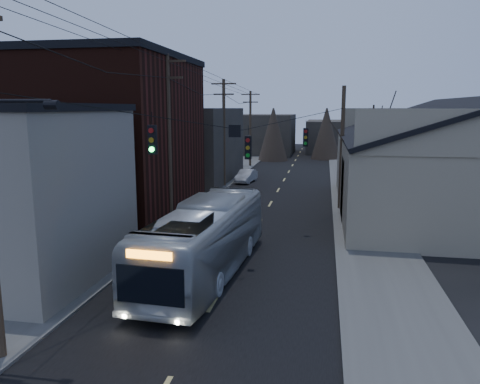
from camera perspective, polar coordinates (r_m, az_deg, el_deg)
The scene contains 13 objects.
road_surface at distance 38.65m, azimuth 4.39°, elevation -0.27°, with size 9.00×110.00×0.02m, color black.
sidewalk_left at distance 39.81m, azimuth -4.95°, elevation 0.10°, with size 4.00×110.00×0.12m, color #474744.
sidewalk_right at distance 38.54m, azimuth 14.05°, elevation -0.50°, with size 4.00×110.00×0.12m, color #474744.
building_clapboard at distance 21.43m, azimuth -26.69°, elevation -0.36°, with size 8.00×8.00×7.00m, color gray.
building_brick at distance 31.12m, azimuth -16.24°, elevation 6.08°, with size 10.00×12.00×10.00m, color black.
building_left_far at distance 45.93m, azimuth -6.69°, elevation 5.75°, with size 9.00×14.00×7.00m, color #302B26.
warehouse at distance 34.35m, azimuth 25.66°, elevation 1.97°, with size 16.16×20.60×7.73m.
building_far_left at distance 73.58m, azimuth 2.57°, elevation 7.08°, with size 10.00×12.00×6.00m, color #302B26.
building_far_right at distance 78.01m, azimuth 12.64°, elevation 6.65°, with size 12.00×14.00×5.00m, color #302B26.
bare_tree at distance 28.15m, azimuth 15.64°, elevation 2.85°, with size 0.40×0.40×7.20m, color black.
utility_lines at distance 32.76m, azimuth -2.01°, elevation 6.59°, with size 11.24×45.28×10.50m.
bus at distance 19.90m, azimuth -4.22°, elevation -5.78°, with size 2.61×11.16×3.11m, color #A0A6AB.
parked_car at distance 44.65m, azimuth 0.77°, elevation 1.96°, with size 1.29×3.70×1.22m, color #AAACB2.
Camera 1 is at (3.82, -7.81, 7.03)m, focal length 35.00 mm.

